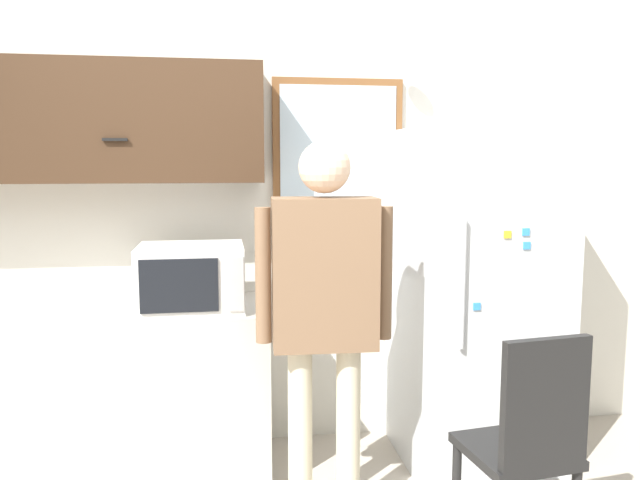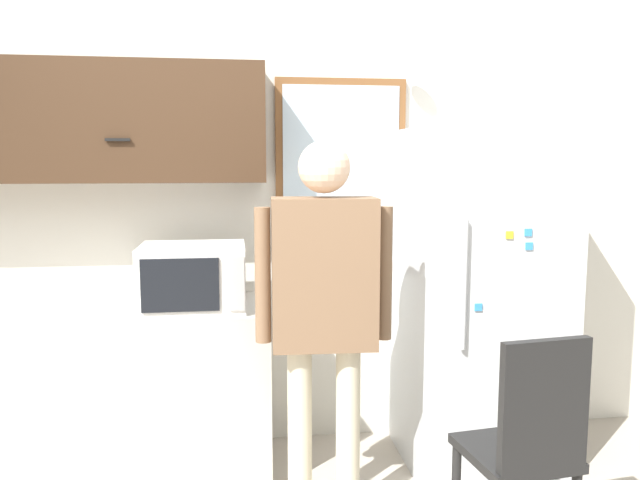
% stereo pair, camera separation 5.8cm
% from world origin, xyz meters
% --- Properties ---
extents(back_wall, '(6.00, 0.06, 2.70)m').
position_xyz_m(back_wall, '(0.00, 1.74, 1.35)').
color(back_wall, silver).
rests_on(back_wall, ground_plane).
extents(counter, '(2.24, 0.62, 0.89)m').
position_xyz_m(counter, '(-1.08, 1.41, 0.44)').
color(counter, '#BCB7AD').
rests_on(counter, ground_plane).
extents(upper_cabinets, '(2.24, 0.33, 0.61)m').
position_xyz_m(upper_cabinets, '(-1.08, 1.56, 1.82)').
color(upper_cabinets, '#3D2819').
extents(microwave, '(0.52, 0.42, 0.33)m').
position_xyz_m(microwave, '(-0.34, 1.33, 1.05)').
color(microwave, white).
rests_on(microwave, counter).
extents(person, '(0.61, 0.24, 1.72)m').
position_xyz_m(person, '(0.26, 0.87, 1.05)').
color(person, beige).
rests_on(person, ground_plane).
extents(refrigerator, '(0.82, 0.73, 1.80)m').
position_xyz_m(refrigerator, '(1.18, 1.35, 0.90)').
color(refrigerator, silver).
rests_on(refrigerator, ground_plane).
extents(chair, '(0.45, 0.45, 0.96)m').
position_xyz_m(chair, '(1.02, 0.42, 0.52)').
color(chair, black).
rests_on(chair, ground_plane).
extents(window, '(0.74, 0.05, 1.08)m').
position_xyz_m(window, '(0.48, 1.70, 1.55)').
color(window, brown).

